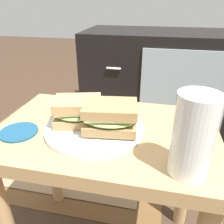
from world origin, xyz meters
TOP-DOWN VIEW (x-y plane):
  - side_table at (0.00, 0.00)m, footprint 0.56×0.36m
  - tv_cabinet at (0.14, 0.95)m, footprint 0.96×0.46m
  - area_rug at (-0.36, 0.51)m, footprint 1.08×0.88m
  - plate at (-0.03, -0.01)m, footprint 0.25×0.25m
  - sandwich_front at (-0.07, 0.00)m, footprint 0.14×0.12m
  - sandwich_back at (0.02, -0.02)m, footprint 0.14×0.11m
  - beer_glass at (0.19, -0.12)m, footprint 0.07×0.07m
  - coaster at (-0.21, -0.06)m, footprint 0.09×0.09m

SIDE VIEW (x-z plane):
  - area_rug at x=-0.36m, z-range 0.00..0.01m
  - tv_cabinet at x=0.14m, z-range 0.00..0.58m
  - side_table at x=0.00m, z-range 0.14..0.60m
  - coaster at x=-0.21m, z-range 0.46..0.47m
  - plate at x=-0.03m, z-range 0.46..0.47m
  - sandwich_front at x=-0.07m, z-range 0.47..0.54m
  - sandwich_back at x=0.02m, z-range 0.47..0.54m
  - beer_glass at x=0.19m, z-range 0.46..0.62m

